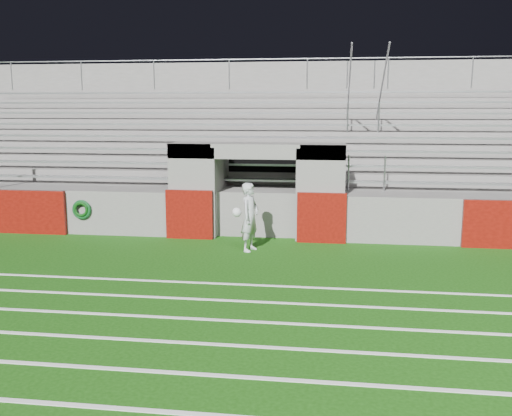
# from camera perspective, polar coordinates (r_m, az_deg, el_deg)

# --- Properties ---
(ground) EXTENTS (90.00, 90.00, 0.00)m
(ground) POSITION_cam_1_polar(r_m,az_deg,el_deg) (12.69, -2.02, -6.27)
(ground) COLOR #14450B
(ground) RESTS_ON ground
(field_markings) EXTENTS (28.00, 8.09, 0.01)m
(field_markings) POSITION_cam_1_polar(r_m,az_deg,el_deg) (8.12, -8.33, -15.97)
(field_markings) COLOR white
(field_markings) RESTS_ON ground
(stadium_structure) EXTENTS (26.00, 8.48, 5.42)m
(stadium_structure) POSITION_cam_1_polar(r_m,az_deg,el_deg) (20.19, 1.85, 4.10)
(stadium_structure) COLOR slate
(stadium_structure) RESTS_ON ground
(goalkeeper_with_ball) EXTENTS (0.72, 0.73, 1.72)m
(goalkeeper_with_ball) POSITION_cam_1_polar(r_m,az_deg,el_deg) (14.23, -0.64, -0.90)
(goalkeeper_with_ball) COLOR silver
(goalkeeper_with_ball) RESTS_ON ground
(hose_coil) EXTENTS (0.56, 0.14, 0.56)m
(hose_coil) POSITION_cam_1_polar(r_m,az_deg,el_deg) (16.74, -17.06, -0.15)
(hose_coil) COLOR #0E461C
(hose_coil) RESTS_ON ground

